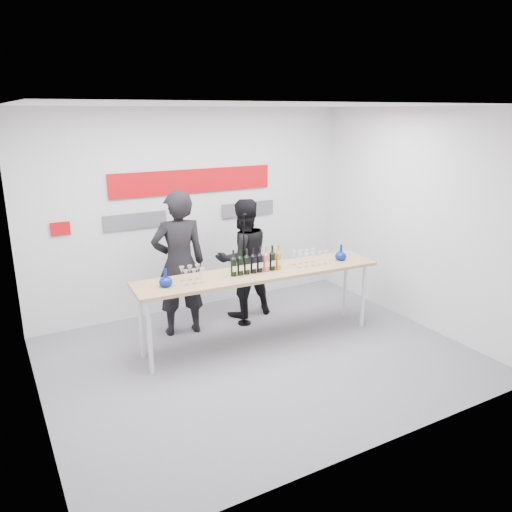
# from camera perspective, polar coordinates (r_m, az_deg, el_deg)

# --- Properties ---
(ground) EXTENTS (5.00, 5.00, 0.00)m
(ground) POSITION_cam_1_polar(r_m,az_deg,el_deg) (6.31, 0.46, -11.51)
(ground) COLOR slate
(ground) RESTS_ON ground
(back_wall) EXTENTS (5.00, 0.04, 3.00)m
(back_wall) POSITION_cam_1_polar(r_m,az_deg,el_deg) (7.52, -7.09, 5.12)
(back_wall) COLOR silver
(back_wall) RESTS_ON ground
(signage) EXTENTS (3.38, 0.02, 0.79)m
(signage) POSITION_cam_1_polar(r_m,az_deg,el_deg) (7.42, -7.48, 7.35)
(signage) COLOR #BF080F
(signage) RESTS_ON back_wall
(tasting_table) EXTENTS (3.26, 0.83, 0.97)m
(tasting_table) POSITION_cam_1_polar(r_m,az_deg,el_deg) (6.38, 0.44, -2.42)
(tasting_table) COLOR tan
(tasting_table) RESTS_ON ground
(wine_bottles) EXTENTS (0.71, 0.12, 0.33)m
(wine_bottles) POSITION_cam_1_polar(r_m,az_deg,el_deg) (6.28, 0.05, -0.45)
(wine_bottles) COLOR black
(wine_bottles) RESTS_ON tasting_table
(decanter_left) EXTENTS (0.16, 0.16, 0.21)m
(decanter_left) POSITION_cam_1_polar(r_m,az_deg,el_deg) (5.90, -10.30, -2.44)
(decanter_left) COLOR navy
(decanter_left) RESTS_ON tasting_table
(decanter_right) EXTENTS (0.16, 0.16, 0.21)m
(decanter_right) POSITION_cam_1_polar(r_m,az_deg,el_deg) (6.93, 9.68, 0.42)
(decanter_right) COLOR navy
(decanter_right) RESTS_ON tasting_table
(glasses_left) EXTENTS (0.27, 0.24, 0.18)m
(glasses_left) POSITION_cam_1_polar(r_m,az_deg,el_deg) (6.01, -7.32, -2.11)
(glasses_left) COLOR silver
(glasses_left) RESTS_ON tasting_table
(glasses_right) EXTENTS (0.46, 0.25, 0.18)m
(glasses_right) POSITION_cam_1_polar(r_m,az_deg,el_deg) (6.66, 6.04, -0.22)
(glasses_right) COLOR silver
(glasses_right) RESTS_ON tasting_table
(presenter_left) EXTENTS (0.78, 0.57, 1.97)m
(presenter_left) POSITION_cam_1_polar(r_m,az_deg,el_deg) (6.70, -8.78, -0.88)
(presenter_left) COLOR black
(presenter_left) RESTS_ON ground
(presenter_right) EXTENTS (0.85, 0.66, 1.75)m
(presenter_right) POSITION_cam_1_polar(r_m,az_deg,el_deg) (7.27, -1.50, -0.26)
(presenter_right) COLOR black
(presenter_right) RESTS_ON ground
(mic_stand) EXTENTS (0.19, 0.19, 1.62)m
(mic_stand) POSITION_cam_1_polar(r_m,az_deg,el_deg) (7.04, -1.35, -4.05)
(mic_stand) COLOR black
(mic_stand) RESTS_ON ground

